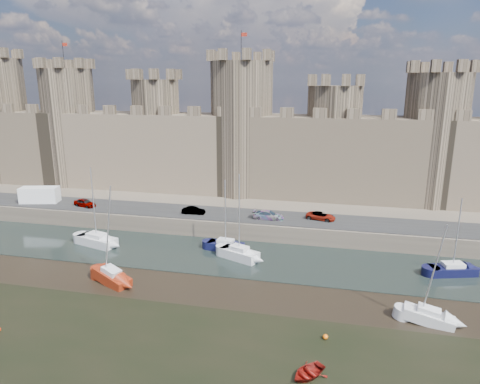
# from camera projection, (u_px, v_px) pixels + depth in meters

# --- Properties ---
(ground) EXTENTS (160.00, 160.00, 0.00)m
(ground) POSITION_uv_depth(u_px,v_px,m) (88.00, 367.00, 34.37)
(ground) COLOR black
(ground) RESTS_ON ground
(water_channel) EXTENTS (160.00, 12.00, 0.08)m
(water_channel) POSITION_uv_depth(u_px,v_px,m) (188.00, 253.00, 57.02)
(water_channel) COLOR black
(water_channel) RESTS_ON ground
(quay) EXTENTS (160.00, 60.00, 2.50)m
(quay) POSITION_uv_depth(u_px,v_px,m) (244.00, 183.00, 90.71)
(quay) COLOR #4C443A
(quay) RESTS_ON ground
(road) EXTENTS (160.00, 7.00, 0.10)m
(road) POSITION_uv_depth(u_px,v_px,m) (209.00, 213.00, 65.83)
(road) COLOR black
(road) RESTS_ON quay
(castle) EXTENTS (108.50, 11.00, 29.00)m
(castle) POSITION_uv_depth(u_px,v_px,m) (227.00, 142.00, 76.88)
(castle) COLOR #42382B
(castle) RESTS_ON quay
(car_0) EXTENTS (4.18, 2.62, 1.33)m
(car_0) POSITION_uv_depth(u_px,v_px,m) (85.00, 203.00, 69.01)
(car_0) COLOR gray
(car_0) RESTS_ON quay
(car_1) EXTENTS (3.58, 1.37, 1.16)m
(car_1) POSITION_uv_depth(u_px,v_px,m) (194.00, 211.00, 65.18)
(car_1) COLOR gray
(car_1) RESTS_ON quay
(car_2) EXTENTS (4.56, 1.93, 1.31)m
(car_2) POSITION_uv_depth(u_px,v_px,m) (268.00, 215.00, 62.78)
(car_2) COLOR gray
(car_2) RESTS_ON quay
(car_3) EXTENTS (4.58, 2.91, 1.18)m
(car_3) POSITION_uv_depth(u_px,v_px,m) (321.00, 216.00, 62.53)
(car_3) COLOR gray
(car_3) RESTS_ON quay
(van) EXTENTS (6.50, 3.82, 2.66)m
(van) POSITION_uv_depth(u_px,v_px,m) (40.00, 195.00, 71.22)
(van) COLOR white
(van) RESTS_ON quay
(sailboat_0) EXTENTS (6.29, 3.80, 11.02)m
(sailboat_0) POSITION_uv_depth(u_px,v_px,m) (97.00, 240.00, 59.43)
(sailboat_0) COLOR beige
(sailboat_0) RESTS_ON ground
(sailboat_1) EXTENTS (5.06, 2.44, 9.76)m
(sailboat_1) POSITION_uv_depth(u_px,v_px,m) (226.00, 245.00, 57.67)
(sailboat_1) COLOR black
(sailboat_1) RESTS_ON ground
(sailboat_2) EXTENTS (5.54, 3.89, 11.15)m
(sailboat_2) POSITION_uv_depth(u_px,v_px,m) (239.00, 253.00, 54.79)
(sailboat_2) COLOR silver
(sailboat_2) RESTS_ON ground
(sailboat_3) EXTENTS (5.69, 3.47, 9.33)m
(sailboat_3) POSITION_uv_depth(u_px,v_px,m) (453.00, 269.00, 50.43)
(sailboat_3) COLOR black
(sailboat_3) RESTS_ON ground
(sailboat_4) EXTENTS (5.26, 3.79, 11.48)m
(sailboat_4) POSITION_uv_depth(u_px,v_px,m) (112.00, 276.00, 48.35)
(sailboat_4) COLOR maroon
(sailboat_4) RESTS_ON ground
(sailboat_5) EXTENTS (4.85, 2.64, 9.92)m
(sailboat_5) POSITION_uv_depth(u_px,v_px,m) (428.00, 316.00, 40.43)
(sailboat_5) COLOR silver
(sailboat_5) RESTS_ON ground
(dinghy_4) EXTENTS (3.70, 3.85, 0.65)m
(dinghy_4) POSITION_uv_depth(u_px,v_px,m) (308.00, 373.00, 33.14)
(dinghy_4) COLOR maroon
(dinghy_4) RESTS_ON ground
(buoy_3) EXTENTS (0.50, 0.50, 0.50)m
(buoy_3) POSITION_uv_depth(u_px,v_px,m) (325.00, 337.00, 37.95)
(buoy_3) COLOR orange
(buoy_3) RESTS_ON ground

